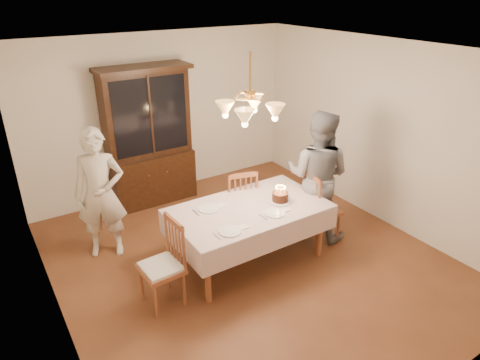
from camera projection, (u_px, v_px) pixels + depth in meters
ground at (248, 259)px, 5.53m from camera, size 5.00×5.00×0.00m
room_shell at (250, 144)px, 4.86m from camera, size 5.00×5.00×5.00m
dining_table at (249, 213)px, 5.24m from camera, size 1.90×1.10×0.76m
china_hutch at (149, 139)px, 6.63m from camera, size 1.38×0.54×2.16m
chair_far_side at (239, 205)px, 5.93m from camera, size 0.53×0.52×1.00m
chair_left_end at (162, 268)px, 4.60m from camera, size 0.44×0.46×1.00m
chair_right_end at (321, 210)px, 5.80m from camera, size 0.49×0.50×1.00m
elderly_woman at (100, 194)px, 5.32m from camera, size 0.74×0.63×1.71m
adult_in_grey at (317, 176)px, 5.72m from camera, size 1.04×1.10×1.79m
birthday_cake at (280, 197)px, 5.33m from camera, size 0.30×0.30×0.21m
place_setting_near_left at (231, 231)px, 4.71m from camera, size 0.40×0.26×0.02m
place_setting_near_right at (276, 213)px, 5.07m from camera, size 0.39×0.25×0.02m
place_setting_far_left at (210, 208)px, 5.17m from camera, size 0.41×0.26×0.02m
chandelier at (250, 110)px, 4.69m from camera, size 0.62×0.62×0.73m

